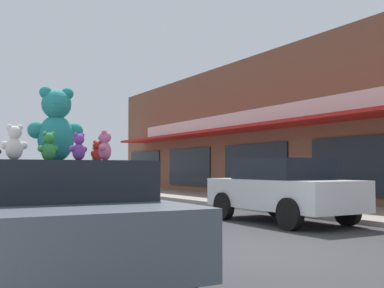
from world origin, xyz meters
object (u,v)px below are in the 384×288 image
object	(u,v)px
teddy_bear_orange	(96,153)
teddy_bear_green	(48,147)
teddy_bear_red	(98,152)
teddy_bear_white	(14,143)
teddy_bear_yellow	(55,155)
plush_art_car	(56,215)
teddy_bear_brown	(59,150)
teddy_bear_pink	(105,146)
teddy_bear_purple	(79,147)
teddy_bear_giant	(56,126)
parked_car_far_center	(282,189)

from	to	relation	value
teddy_bear_orange	teddy_bear_green	bearing A→B (deg)	97.37
teddy_bear_orange	teddy_bear_red	world-z (taller)	teddy_bear_red
teddy_bear_white	teddy_bear_red	bearing A→B (deg)	-138.88
teddy_bear_red	teddy_bear_yellow	bearing A→B (deg)	-13.43
plush_art_car	teddy_bear_brown	size ratio (longest dim) A/B	13.96
teddy_bear_orange	teddy_bear_pink	world-z (taller)	teddy_bear_pink
plush_art_car	teddy_bear_green	xyz separation A→B (m)	(-0.18, -0.32, 0.80)
teddy_bear_pink	teddy_bear_green	world-z (taller)	teddy_bear_green
teddy_bear_brown	teddy_bear_pink	bearing A→B (deg)	45.58
teddy_bear_orange	teddy_bear_brown	xyz separation A→B (m)	(-0.37, 0.48, 0.05)
teddy_bear_purple	teddy_bear_brown	distance (m)	1.66
teddy_bear_purple	teddy_bear_green	size ratio (longest dim) A/B	0.88
teddy_bear_pink	teddy_bear_green	size ratio (longest dim) A/B	0.97
teddy_bear_purple	teddy_bear_red	size ratio (longest dim) A/B	1.04
teddy_bear_brown	teddy_bear_green	size ratio (longest dim) A/B	1.02
teddy_bear_giant	teddy_bear_yellow	distance (m)	0.88
teddy_bear_giant	teddy_bear_brown	xyz separation A→B (m)	(0.20, 0.66, -0.28)
teddy_bear_yellow	parked_car_far_center	xyz separation A→B (m)	(6.16, 2.45, -0.69)
plush_art_car	teddy_bear_giant	size ratio (longest dim) A/B	5.13
teddy_bear_purple	teddy_bear_orange	world-z (taller)	teddy_bear_purple
teddy_bear_green	teddy_bear_white	bearing A→B (deg)	36.78
teddy_bear_pink	teddy_bear_brown	distance (m)	1.78
plush_art_car	teddy_bear_pink	world-z (taller)	teddy_bear_pink
teddy_bear_white	teddy_bear_yellow	distance (m)	1.95
teddy_bear_brown	parked_car_far_center	size ratio (longest dim) A/B	0.08
teddy_bear_white	parked_car_far_center	distance (m)	8.19
teddy_bear_brown	teddy_bear_yellow	bearing A→B (deg)	-127.24
plush_art_car	teddy_bear_purple	world-z (taller)	teddy_bear_purple
teddy_bear_giant	teddy_bear_red	bearing A→B (deg)	-168.28
plush_art_car	teddy_bear_white	distance (m)	1.31
plush_art_car	teddy_bear_orange	xyz separation A→B (m)	(0.60, 0.34, 0.76)
teddy_bear_giant	teddy_bear_white	distance (m)	1.20
teddy_bear_green	parked_car_far_center	bearing A→B (deg)	-161.44
plush_art_car	parked_car_far_center	bearing A→B (deg)	30.15
plush_art_car	teddy_bear_orange	distance (m)	1.02
teddy_bear_orange	teddy_bear_brown	distance (m)	0.61
teddy_bear_yellow	teddy_bear_brown	xyz separation A→B (m)	(0.02, -0.13, 0.06)
teddy_bear_green	teddy_bear_brown	bearing A→B (deg)	-120.63
teddy_bear_orange	teddy_bear_red	bearing A→B (deg)	137.26
parked_car_far_center	teddy_bear_yellow	bearing A→B (deg)	-158.32
teddy_bear_purple	teddy_bear_orange	distance (m)	1.31
plush_art_car	teddy_bear_red	world-z (taller)	teddy_bear_red
teddy_bear_white	teddy_bear_brown	size ratio (longest dim) A/B	1.04
teddy_bear_brown	teddy_bear_green	xyz separation A→B (m)	(-0.41, -1.14, -0.00)
plush_art_car	teddy_bear_red	distance (m)	0.99
teddy_bear_giant	teddy_bear_purple	distance (m)	1.04
teddy_bear_giant	teddy_bear_green	size ratio (longest dim) A/B	2.78
teddy_bear_purple	teddy_bear_pink	xyz separation A→B (m)	(0.24, -0.13, 0.01)
teddy_bear_red	parked_car_far_center	size ratio (longest dim) A/B	0.07
teddy_bear_yellow	teddy_bear_brown	size ratio (longest dim) A/B	0.64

